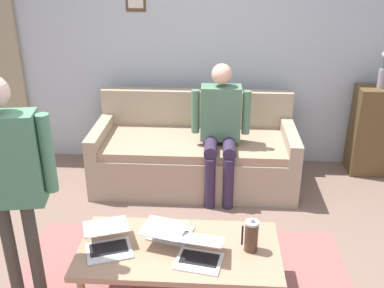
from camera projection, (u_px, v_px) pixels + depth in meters
ground_plane at (189, 287)px, 3.21m from camera, size 7.68×7.68×0.00m
back_wall at (203, 40)px, 4.66m from camera, size 7.04×0.11×2.70m
couch at (195, 154)px, 4.55m from camera, size 1.99×0.90×0.88m
coffee_table at (179, 252)px, 3.00m from camera, size 1.35×0.68×0.40m
laptop_left at (200, 253)px, 2.85m from camera, size 0.34×0.35×0.15m
laptop_center at (108, 242)px, 2.96m from camera, size 0.39×0.42×0.14m
laptop_right at (168, 232)px, 3.06m from camera, size 0.36×0.41×0.13m
french_press at (251, 236)px, 2.91m from camera, size 0.11×0.09×0.25m
side_shelf at (372, 131)px, 4.68m from camera, size 0.42×0.32×0.94m
flower_vase at (383, 71)px, 4.41m from camera, size 0.09×0.09×0.42m
person_standing at (7, 171)px, 2.63m from camera, size 0.57×0.24×1.61m
person_seated at (220, 124)px, 4.15m from camera, size 0.55×0.51×1.28m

